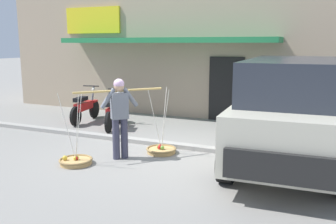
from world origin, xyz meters
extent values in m
plane|color=gray|center=(0.00, 0.00, 0.00)|extent=(90.00, 90.00, 0.00)
cube|color=gray|center=(0.00, 0.70, 0.05)|extent=(20.00, 0.24, 0.10)
cylinder|color=#38384C|center=(-0.44, -0.62, 0.43)|extent=(0.15, 0.15, 0.86)
cylinder|color=#38384C|center=(-0.32, -0.48, 0.43)|extent=(0.15, 0.15, 0.86)
cube|color=slate|center=(-0.38, -0.55, 1.13)|extent=(0.38, 0.39, 0.54)
sphere|color=tan|center=(-0.38, -0.55, 1.53)|extent=(0.21, 0.21, 0.21)
sphere|color=#D1A8CC|center=(-0.38, -0.55, 1.58)|extent=(0.22, 0.22, 0.22)
cylinder|color=slate|center=(-0.54, -0.73, 1.30)|extent=(0.29, 0.31, 0.43)
cylinder|color=slate|center=(-0.22, -0.37, 1.30)|extent=(0.29, 0.31, 0.43)
cylinder|color=tan|center=(-0.38, -0.55, 1.45)|extent=(1.28, 1.43, 0.04)
cylinder|color=tan|center=(-1.01, -1.25, 0.04)|extent=(0.63, 0.63, 0.09)
torus|color=olive|center=(-1.01, -1.25, 0.10)|extent=(0.67, 0.67, 0.05)
sphere|color=gold|center=(-0.99, -1.24, 0.13)|extent=(0.09, 0.09, 0.09)
sphere|color=gold|center=(-1.00, -1.27, 0.13)|extent=(0.08, 0.08, 0.08)
sphere|color=#B3211C|center=(-0.99, -1.25, 0.13)|extent=(0.08, 0.08, 0.08)
sphere|color=gold|center=(-1.19, -1.36, 0.14)|extent=(0.10, 0.10, 0.10)
cylinder|color=silver|center=(-1.01, -1.11, 0.77)|extent=(0.01, 0.30, 1.36)
cylinder|color=silver|center=(-1.13, -1.32, 0.77)|extent=(0.26, 0.16, 1.36)
cylinder|color=silver|center=(-0.88, -1.32, 0.77)|extent=(0.26, 0.16, 1.36)
cylinder|color=tan|center=(0.25, 0.15, 0.04)|extent=(0.63, 0.63, 0.09)
torus|color=olive|center=(0.25, 0.15, 0.10)|extent=(0.67, 0.67, 0.05)
sphere|color=#659C3B|center=(0.18, 0.15, 0.14)|extent=(0.09, 0.09, 0.09)
sphere|color=red|center=(0.21, 0.13, 0.14)|extent=(0.10, 0.10, 0.10)
sphere|color=#AB1F1B|center=(0.18, 0.24, 0.13)|extent=(0.09, 0.09, 0.09)
sphere|color=#659C3B|center=(0.29, 0.12, 0.13)|extent=(0.09, 0.09, 0.09)
cylinder|color=silver|center=(0.25, 0.30, 0.77)|extent=(0.01, 0.30, 1.36)
cylinder|color=silver|center=(0.12, 0.08, 0.77)|extent=(0.26, 0.16, 1.36)
cylinder|color=silver|center=(0.37, 0.08, 0.77)|extent=(0.26, 0.16, 1.36)
cylinder|color=black|center=(-3.41, 2.82, 0.29)|extent=(0.17, 0.59, 0.58)
cylinder|color=black|center=(-3.21, 1.60, 0.29)|extent=(0.17, 0.59, 0.58)
cube|color=red|center=(-3.41, 2.82, 0.55)|extent=(0.18, 0.30, 0.06)
cube|color=red|center=(-3.30, 2.11, 0.51)|extent=(0.34, 0.92, 0.24)
cube|color=black|center=(-3.27, 1.94, 0.75)|extent=(0.31, 0.59, 0.12)
cylinder|color=slate|center=(-3.40, 2.73, 0.68)|extent=(0.11, 0.30, 0.76)
cylinder|color=black|center=(-3.39, 2.65, 1.07)|extent=(0.54, 0.12, 0.04)
sphere|color=silver|center=(-3.41, 2.80, 0.93)|extent=(0.11, 0.11, 0.11)
cylinder|color=black|center=(-2.26, 2.47, 0.29)|extent=(0.26, 0.58, 0.58)
cylinder|color=black|center=(-1.87, 1.29, 0.29)|extent=(0.26, 0.58, 0.58)
cube|color=red|center=(-2.26, 2.47, 0.55)|extent=(0.22, 0.31, 0.06)
cube|color=red|center=(-2.04, 1.79, 0.51)|extent=(0.47, 0.92, 0.24)
cube|color=black|center=(-1.98, 1.62, 0.75)|extent=(0.38, 0.60, 0.12)
cylinder|color=slate|center=(-2.23, 2.38, 0.68)|extent=(0.15, 0.30, 0.76)
cylinder|color=black|center=(-2.20, 2.30, 1.07)|extent=(0.52, 0.20, 0.04)
sphere|color=silver|center=(-2.26, 2.45, 0.93)|extent=(0.11, 0.11, 0.11)
cube|color=beige|center=(2.91, 0.55, 0.86)|extent=(2.13, 4.79, 0.96)
cube|color=#282D38|center=(2.90, 0.70, 1.72)|extent=(1.89, 3.75, 0.76)
cube|color=black|center=(3.03, -1.86, 0.68)|extent=(1.62, 0.18, 0.44)
cylinder|color=black|center=(2.03, -0.95, 0.38)|extent=(0.30, 0.77, 0.76)
cylinder|color=black|center=(3.78, 2.05, 0.38)|extent=(0.30, 0.77, 0.76)
cylinder|color=black|center=(1.89, 1.96, 0.38)|extent=(0.30, 0.77, 0.76)
cube|color=silver|center=(3.02, -1.82, 0.50)|extent=(0.44, 0.04, 0.12)
cube|color=tan|center=(-1.32, 6.63, 2.10)|extent=(13.00, 5.00, 4.20)
cube|color=#237F47|center=(-1.32, 3.63, 2.50)|extent=(7.15, 1.00, 0.16)
cube|color=yellow|center=(-4.24, 4.08, 3.20)|extent=(2.20, 0.08, 0.90)
cube|color=black|center=(0.63, 4.11, 1.00)|extent=(1.10, 0.06, 2.00)
camera|label=1|loc=(3.57, -6.97, 2.41)|focal=39.23mm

